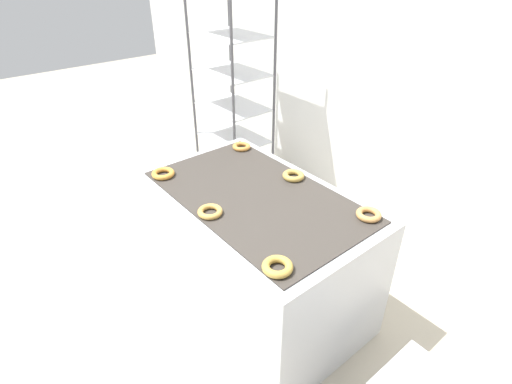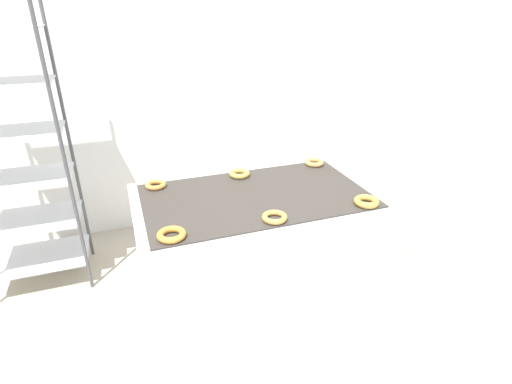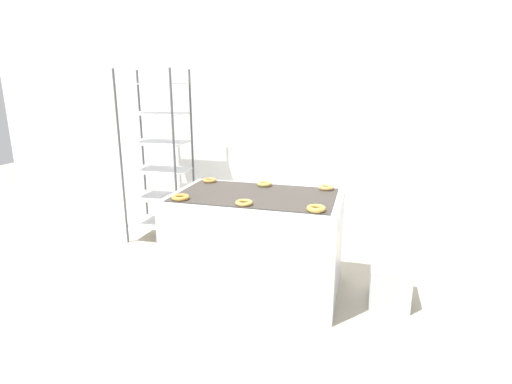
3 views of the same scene
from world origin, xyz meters
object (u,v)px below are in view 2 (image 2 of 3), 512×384
donut_near_center (275,217)px  glaze_bin (391,251)px  fryer_machine (256,256)px  donut_near_left (171,235)px  donut_far_right (314,162)px  donut_near_right (366,202)px  donut_far_center (240,174)px  donut_far_left (156,185)px  baking_rack_cart (14,157)px

donut_near_center → glaze_bin: bearing=18.9°
fryer_machine → donut_near_center: bearing=-91.5°
donut_near_left → donut_far_right: size_ratio=1.06×
glaze_bin → donut_near_left: bearing=-167.1°
donut_near_center → donut_far_right: size_ratio=1.01×
glaze_bin → donut_near_right: bearing=-145.7°
donut_near_right → donut_far_right: size_ratio=1.06×
donut_far_center → donut_far_right: bearing=2.0°
glaze_bin → donut_far_left: (-1.66, 0.23, 0.71)m
donut_near_right → donut_near_center: bearing=179.0°
baking_rack_cart → donut_near_left: bearing=-54.1°
baking_rack_cart → glaze_bin: bearing=-17.2°
fryer_machine → baking_rack_cart: bearing=148.4°
fryer_machine → donut_far_left: bearing=150.1°
glaze_bin → donut_near_right: (-0.58, -0.40, 0.71)m
fryer_machine → donut_near_left: 0.76m
donut_near_right → donut_near_left: bearing=179.2°
baking_rack_cart → donut_near_right: 2.24m
donut_far_right → donut_near_left: bearing=-150.0°
donut_near_left → donut_far_left: bearing=90.1°
donut_near_left → donut_far_right: bearing=30.0°
donut_near_left → donut_near_center: bearing=-0.5°
glaze_bin → donut_near_center: bearing=-161.1°
fryer_machine → donut_near_left: size_ratio=9.97×
baking_rack_cart → donut_near_left: 1.42m
donut_far_right → glaze_bin: bearing=-23.2°
donut_near_center → donut_far_left: same height
baking_rack_cart → donut_far_center: bearing=-21.6°
glaze_bin → donut_far_center: bearing=168.6°
glaze_bin → fryer_machine: bearing=-176.1°
donut_near_center → donut_far_left: bearing=130.6°
donut_near_right → donut_far_center: donut_near_right is taller
glaze_bin → donut_far_center: size_ratio=2.85×
donut_far_right → baking_rack_cart: bearing=164.7°
donut_near_left → donut_near_right: donut_near_right is taller
baking_rack_cart → donut_far_left: bearing=-32.8°
donut_far_right → donut_near_center: bearing=-131.2°
glaze_bin → donut_far_left: size_ratio=3.05×
fryer_machine → donut_far_right: donut_far_right is taller
fryer_machine → donut_far_center: (-0.01, 0.30, 0.45)m
donut_far_left → donut_far_center: (0.53, -0.01, 0.00)m
donut_far_left → donut_far_right: 1.08m
donut_near_center → donut_near_right: bearing=-1.0°
fryer_machine → donut_near_left: bearing=-150.5°
donut_far_left → glaze_bin: bearing=-8.0°
donut_near_center → donut_near_right: 0.55m
donut_near_center → donut_far_center: bearing=89.8°
glaze_bin → donut_far_right: size_ratio=2.90×
donut_near_right → donut_far_center: size_ratio=1.04×
donut_far_right → donut_far_center: bearing=-178.0°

